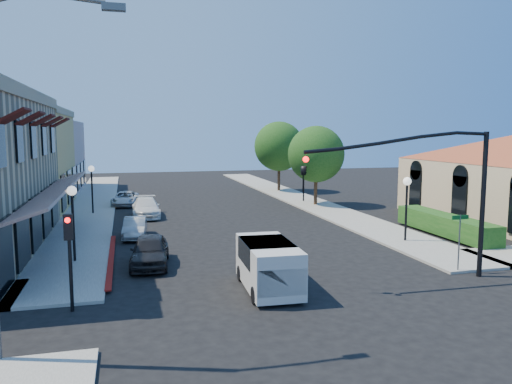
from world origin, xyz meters
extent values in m
plane|color=black|center=(0.00, 0.00, 0.00)|extent=(120.00, 120.00, 0.00)
cube|color=gray|center=(-8.75, 27.00, 0.06)|extent=(3.50, 50.00, 0.12)
cube|color=gray|center=(8.75, 27.00, 0.06)|extent=(3.50, 50.00, 0.12)
cube|color=maroon|center=(-6.90, 8.00, 0.00)|extent=(0.25, 10.00, 0.06)
cube|color=tan|center=(-10.65, 11.00, 7.80)|extent=(0.50, 18.20, 0.60)
cube|color=#561416|center=(-9.60, 11.00, 3.05)|extent=(1.75, 17.00, 0.67)
cube|color=#41100D|center=(-9.95, 4.00, 6.55)|extent=(1.02, 1.50, 0.60)
cube|color=#41100D|center=(-9.95, 7.40, 6.55)|extent=(1.02, 1.50, 0.60)
cube|color=#41100D|center=(-9.95, 10.80, 6.55)|extent=(1.02, 1.50, 0.60)
cube|color=#41100D|center=(-9.95, 14.20, 6.55)|extent=(1.02, 1.50, 0.60)
cube|color=#41100D|center=(-9.95, 17.60, 6.55)|extent=(1.02, 1.50, 0.60)
cube|color=black|center=(-10.45, 3.50, 1.60)|extent=(0.12, 2.60, 2.60)
cube|color=black|center=(-10.45, 6.90, 1.60)|extent=(0.12, 2.60, 2.60)
cube|color=black|center=(-10.45, 10.30, 1.60)|extent=(0.12, 2.60, 2.60)
cube|color=black|center=(-10.45, 13.70, 1.60)|extent=(0.12, 2.60, 2.60)
cube|color=black|center=(-10.45, 17.10, 1.60)|extent=(0.12, 2.60, 2.60)
cube|color=#BE9A90|center=(-15.50, 38.00, 3.50)|extent=(10.00, 12.00, 7.00)
cube|color=black|center=(14.45, 11.50, 1.80)|extent=(0.12, 1.40, 2.80)
cube|color=black|center=(14.45, 16.50, 1.80)|extent=(0.12, 1.40, 2.80)
cube|color=#194714|center=(11.70, 9.00, 0.00)|extent=(1.40, 8.00, 1.10)
cylinder|color=#372016|center=(8.80, 22.00, 1.05)|extent=(0.28, 0.28, 2.10)
sphere|color=#194714|center=(8.80, 22.00, 4.20)|extent=(4.56, 4.56, 4.56)
cylinder|color=#372016|center=(8.80, 32.00, 1.14)|extent=(0.28, 0.28, 2.27)
sphere|color=#194714|center=(8.80, 32.00, 4.55)|extent=(4.94, 4.94, 4.94)
cylinder|color=black|center=(8.00, 1.50, 3.00)|extent=(0.20, 0.20, 6.00)
cylinder|color=black|center=(4.10, 1.50, 5.60)|extent=(7.80, 0.14, 0.14)
imported|color=black|center=(0.20, 1.50, 4.70)|extent=(0.20, 0.16, 1.00)
sphere|color=#FF0C0C|center=(0.20, 1.32, 5.00)|extent=(0.22, 0.22, 0.22)
cylinder|color=black|center=(-8.00, 1.50, 1.50)|extent=(0.12, 0.12, 3.00)
cube|color=black|center=(-8.00, 1.35, 2.90)|extent=(0.28, 0.22, 0.85)
sphere|color=#FF0C0C|center=(-8.00, 1.23, 3.15)|extent=(0.18, 0.18, 0.18)
cube|color=#595B5E|center=(-6.30, -2.00, 9.15)|extent=(0.60, 0.25, 0.18)
cylinder|color=#595B5E|center=(7.50, 2.20, 1.25)|extent=(0.06, 0.06, 2.50)
cube|color=#0C591E|center=(7.50, 2.20, 2.40)|extent=(0.80, 0.04, 0.18)
cylinder|color=black|center=(-8.50, 8.00, 1.60)|extent=(0.12, 0.12, 3.20)
sphere|color=white|center=(-8.50, 8.00, 3.35)|extent=(0.44, 0.44, 0.44)
cylinder|color=black|center=(-8.50, 22.00, 1.60)|extent=(0.12, 0.12, 3.20)
sphere|color=white|center=(-8.50, 22.00, 3.35)|extent=(0.44, 0.44, 0.44)
cylinder|color=black|center=(8.50, 8.00, 1.60)|extent=(0.12, 0.12, 3.20)
sphere|color=white|center=(8.50, 8.00, 3.35)|extent=(0.44, 0.44, 0.44)
cylinder|color=black|center=(8.50, 24.00, 1.60)|extent=(0.12, 0.12, 3.20)
sphere|color=white|center=(8.50, 24.00, 3.35)|extent=(0.44, 0.44, 0.44)
cube|color=beige|center=(-1.00, 2.00, 0.99)|extent=(1.98, 4.21, 1.69)
cube|color=beige|center=(-1.08, 0.22, 0.89)|extent=(1.76, 0.64, 0.94)
cube|color=black|center=(-1.07, 0.55, 1.36)|extent=(1.60, 0.17, 0.85)
cube|color=black|center=(-0.99, 2.28, 1.41)|extent=(1.92, 2.52, 0.85)
cylinder|color=black|center=(-1.86, 0.63, 0.31)|extent=(0.26, 0.63, 0.62)
cylinder|color=black|center=(-1.73, 3.45, 0.31)|extent=(0.26, 0.63, 0.62)
cylinder|color=black|center=(-0.27, 0.55, 0.31)|extent=(0.26, 0.63, 0.62)
cylinder|color=black|center=(-0.14, 3.37, 0.31)|extent=(0.26, 0.63, 0.62)
imported|color=black|center=(-5.18, 6.69, 0.69)|extent=(2.04, 4.19, 1.38)
imported|color=#999C9D|center=(-5.71, 13.00, 0.57)|extent=(1.50, 3.57, 1.15)
imported|color=white|center=(-4.80, 20.00, 0.66)|extent=(1.89, 4.59, 1.33)
imported|color=silver|center=(-6.20, 26.00, 0.57)|extent=(2.43, 4.33, 1.14)
camera|label=1|loc=(-6.15, -15.68, 5.99)|focal=35.00mm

